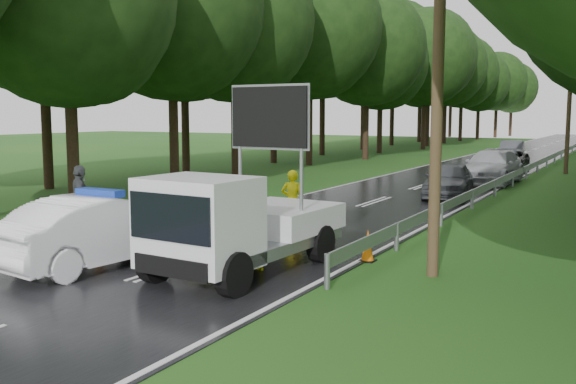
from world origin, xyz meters
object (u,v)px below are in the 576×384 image
Objects in this scene: police_sedan at (101,231)px; work_truck at (236,224)px; officer at (292,201)px; queue_car_first at (449,180)px; barrier at (232,231)px; queue_car_second at (492,167)px; queue_car_fourth at (512,151)px; civilian at (239,217)px; queue_car_third at (506,160)px.

police_sedan is 3.17m from work_truck.
officer is 9.82m from queue_car_first.
barrier is at bearing 81.83° from officer.
queue_car_second is 1.25× the size of queue_car_fourth.
civilian is 0.44× the size of queue_car_fourth.
queue_car_second is (4.09, 21.60, 0.01)m from police_sedan.
barrier is at bearing -92.61° from queue_car_second.
officer is 0.93× the size of civilian.
officer is 31.42m from queue_car_fourth.
officer is 23.07m from queue_car_third.
queue_car_third is (1.23, 26.56, -0.31)m from civilian.
queue_car_second is at bearing -93.30° from police_sedan.
queue_car_third is (1.74, 23.00, -0.24)m from officer.
officer is 3.60m from civilian.
queue_car_fourth is (0.59, 31.42, -0.17)m from officer.
queue_car_first is 0.77× the size of queue_car_second.
queue_car_third is 8.50m from queue_car_fourth.
barrier is at bearing -94.37° from queue_car_third.
barrier is at bearing -96.76° from queue_car_fourth.
civilian reaches higher than police_sedan.
police_sedan is 1.16× the size of queue_car_first.
barrier is 1.21× the size of officer.
work_truck is 1.16× the size of queue_car_fourth.
police_sedan is at bearing -98.84° from queue_car_third.
civilian is at bearing -128.70° from police_sedan.
officer is 16.05m from queue_car_second.
officer is 0.32× the size of queue_car_second.
work_truck is at bearing -95.63° from queue_car_fourth.
queue_car_third is at bearing 92.12° from work_truck.
queue_car_first and queue_car_fourth have the same top height.
work_truck is 1.20m from barrier.
queue_car_first is 6.27m from queue_car_second.
queue_car_second is 1.17× the size of queue_car_third.
work_truck is 27.90m from queue_car_third.
queue_car_third is (-0.19, 13.38, -0.07)m from queue_car_first.
officer reaches higher than police_sedan.
work_truck is 1.56m from civilian.
queue_car_fourth is (0.08, 34.97, -0.24)m from civilian.
police_sedan is 37.21m from queue_car_fourth.
civilian is at bearing -94.58° from queue_car_third.
work_truck is 0.92× the size of queue_car_second.
queue_car_fourth is at bearing 98.92° from queue_car_second.
officer is at bearing -97.85° from queue_car_fourth.
barrier is (2.33, 1.72, -0.07)m from police_sedan.
queue_car_fourth is (-0.72, 36.31, -0.35)m from work_truck.
police_sedan reaches higher than queue_car_first.
police_sedan is 21.98m from queue_car_second.
civilian reaches higher than officer.
civilian is 19.52m from queue_car_second.
officer reaches higher than queue_car_second.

